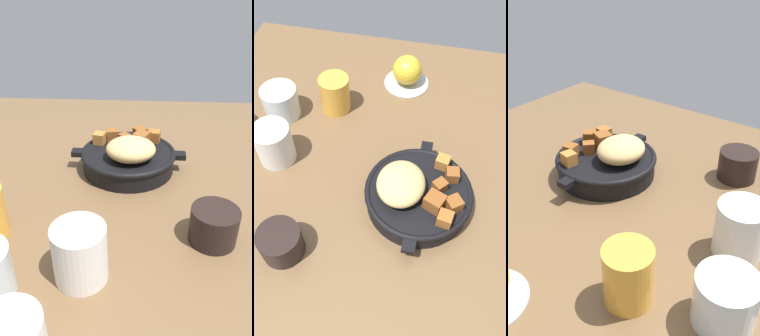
% 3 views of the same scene
% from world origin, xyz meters
% --- Properties ---
extents(ground_plane, '(0.93, 1.01, 0.02)m').
position_xyz_m(ground_plane, '(0.00, 0.00, -0.01)').
color(ground_plane, brown).
extents(cast_iron_skillet, '(0.25, 0.21, 0.09)m').
position_xyz_m(cast_iron_skillet, '(-0.06, -0.04, 0.03)').
color(cast_iron_skillet, black).
rests_on(cast_iron_skillet, ground_plane).
extents(ceramic_mug_white, '(0.08, 0.08, 0.09)m').
position_xyz_m(ceramic_mug_white, '(-0.01, 0.27, 0.04)').
color(ceramic_mug_white, silver).
rests_on(ceramic_mug_white, ground_plane).
extents(coffee_mug_dark, '(0.08, 0.08, 0.06)m').
position_xyz_m(coffee_mug_dark, '(-0.21, 0.18, 0.03)').
color(coffee_mug_dark, black).
rests_on(coffee_mug_dark, ground_plane).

